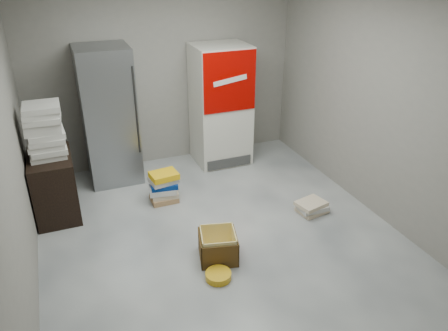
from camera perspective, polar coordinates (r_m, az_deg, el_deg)
name	(u,v)px	position (r m, az deg, el deg)	size (l,w,h in m)	color
ground	(227,245)	(5.03, 0.40, -10.35)	(5.00, 5.00, 0.00)	silver
room_shell	(228,92)	(4.21, 0.48, 9.64)	(4.04, 5.04, 2.82)	gray
steel_fridge	(109,116)	(6.25, -14.79, 6.26)	(0.70, 0.72, 1.90)	#93969A
coke_cooler	(221,105)	(6.63, -0.43, 7.89)	(0.80, 0.73, 1.80)	silver
wood_shelf	(55,186)	(5.77, -21.26, -2.48)	(0.50, 0.80, 0.80)	black
supply_box_stack	(45,131)	(5.48, -22.40, 4.22)	(0.44, 0.44, 0.65)	silver
phonebook_stack_main	(164,187)	(5.79, -7.88, -2.77)	(0.40, 0.33, 0.42)	#AA7D51
phonebook_stack_side	(312,207)	(5.67, 11.38, -5.31)	(0.43, 0.35, 0.16)	beige
cardboard_box	(218,247)	(4.78, -0.78, -10.65)	(0.48, 0.48, 0.32)	yellow
bucket_lid	(218,276)	(4.58, -0.75, -14.19)	(0.27, 0.27, 0.07)	gold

